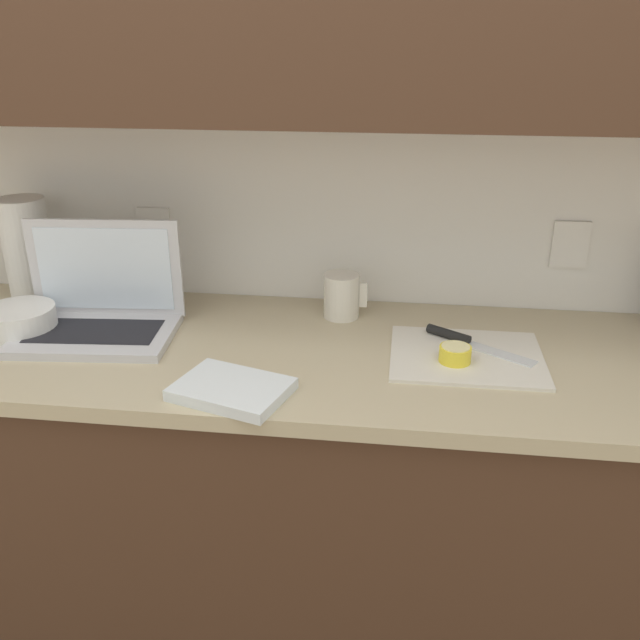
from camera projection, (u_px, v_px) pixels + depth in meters
ground_plane at (269, 639)px, 1.94m from camera, size 12.00×12.00×0.00m
wall_back at (269, 54)px, 1.55m from camera, size 5.20×0.38×2.60m
counter_unit at (255, 503)px, 1.76m from camera, size 2.58×0.64×0.93m
laptop at (100, 308)px, 1.63m from camera, size 0.39×0.28×0.26m
cutting_board at (466, 356)px, 1.52m from camera, size 0.34×0.28×0.01m
knife at (461, 339)px, 1.57m from camera, size 0.24×0.17×0.02m
lemon_half_cut at (455, 354)px, 1.48m from camera, size 0.07×0.07×0.04m
measuring_cup at (342, 296)px, 1.72m from camera, size 0.11×0.09×0.11m
bowl_white at (20, 321)px, 1.62m from camera, size 0.17×0.17×0.07m
paper_towel_roll at (28, 250)px, 1.79m from camera, size 0.12×0.12×0.28m
dish_towel at (230, 389)px, 1.36m from camera, size 0.26×0.22×0.02m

